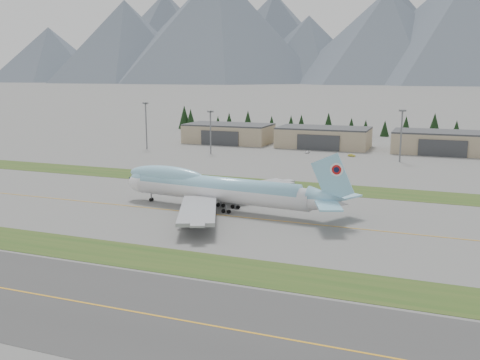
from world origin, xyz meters
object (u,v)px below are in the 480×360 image
at_px(service_vehicle_b, 352,157).
at_px(service_vehicle_c, 477,157).
at_px(boeing_747_freighter, 218,189).
at_px(hangar_right, 443,142).
at_px(hangar_center, 324,137).
at_px(service_vehicle_a, 307,153).
at_px(hangar_left, 229,133).

xyz_separation_m(service_vehicle_b, service_vehicle_c, (55.86, 18.27, 0.00)).
distance_m(boeing_747_freighter, service_vehicle_b, 117.92).
xyz_separation_m(boeing_747_freighter, hangar_right, (59.86, 144.28, -0.84)).
height_order(hangar_center, service_vehicle_a, hangar_center).
height_order(hangar_left, service_vehicle_b, hangar_left).
xyz_separation_m(boeing_747_freighter, service_vehicle_b, (19.54, 116.12, -6.23)).
distance_m(hangar_left, service_vehicle_b, 80.00).
relative_size(service_vehicle_a, service_vehicle_b, 0.93).
bearing_deg(hangar_left, hangar_right, 0.00).
relative_size(hangar_left, service_vehicle_a, 14.31).
bearing_deg(boeing_747_freighter, hangar_left, 116.25).
distance_m(hangar_right, service_vehicle_c, 19.20).
height_order(hangar_right, service_vehicle_c, hangar_right).
bearing_deg(service_vehicle_b, hangar_left, 82.67).
height_order(hangar_right, service_vehicle_b, hangar_right).
relative_size(hangar_left, service_vehicle_b, 13.36).
xyz_separation_m(hangar_right, service_vehicle_b, (-40.32, -28.16, -5.39)).
xyz_separation_m(hangar_center, service_vehicle_c, (75.55, -9.90, -5.39)).
xyz_separation_m(service_vehicle_a, service_vehicle_b, (22.30, -3.38, 0.00)).
bearing_deg(service_vehicle_b, hangar_right, -41.73).
relative_size(boeing_747_freighter, service_vehicle_b, 19.99).
bearing_deg(hangar_right, service_vehicle_b, -145.06).
distance_m(boeing_747_freighter, hangar_left, 154.46).
distance_m(boeing_747_freighter, hangar_right, 156.21).
distance_m(boeing_747_freighter, hangar_center, 144.29).
bearing_deg(hangar_left, boeing_747_freighter, -69.08).
xyz_separation_m(hangar_left, hangar_center, (55.00, 0.00, 0.00)).
height_order(service_vehicle_a, service_vehicle_c, service_vehicle_a).
relative_size(hangar_center, service_vehicle_a, 14.31).
bearing_deg(service_vehicle_c, boeing_747_freighter, -123.26).
xyz_separation_m(hangar_right, service_vehicle_c, (15.55, -9.90, -5.39)).
relative_size(boeing_747_freighter, hangar_right, 1.50).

